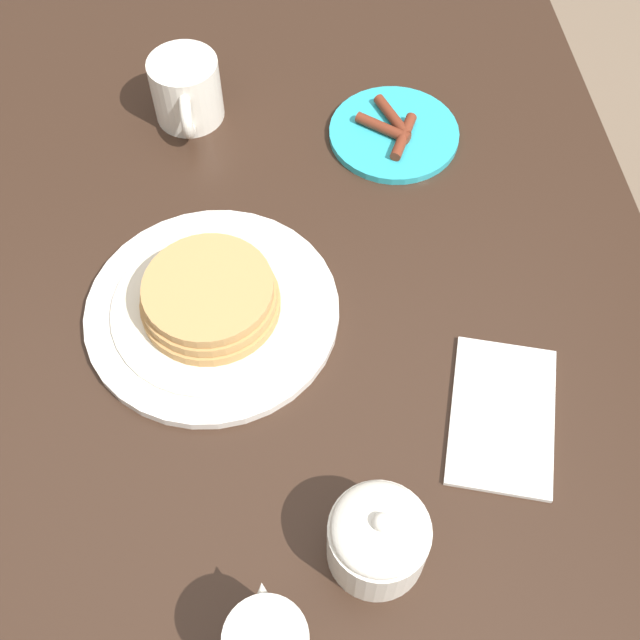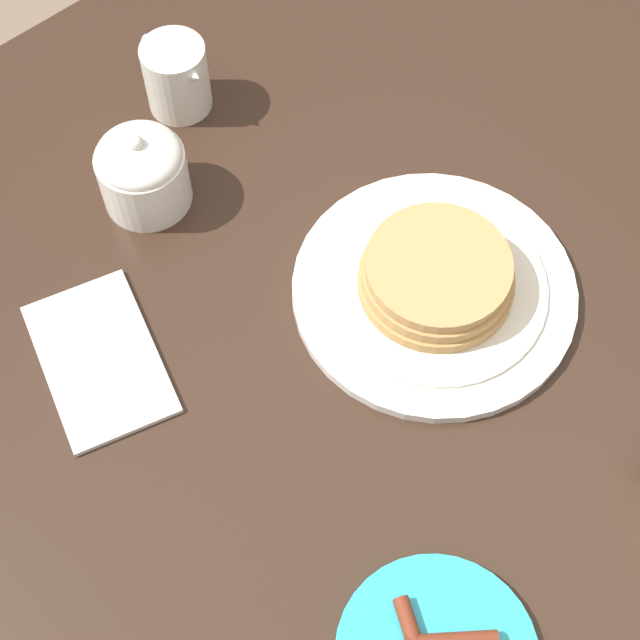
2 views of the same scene
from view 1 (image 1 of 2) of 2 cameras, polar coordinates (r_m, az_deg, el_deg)
name	(u,v)px [view 1 (image 1 of 2)]	position (r m, az deg, el deg)	size (l,w,h in m)	color
ground_plane	(256,504)	(1.62, -4.57, -12.95)	(8.00, 8.00, 0.00)	#7A6651
dining_table	(222,333)	(1.03, -6.99, -0.92)	(1.25, 1.05, 0.77)	#332116
pancake_plate	(210,305)	(0.89, -7.84, 1.09)	(0.28, 0.28, 0.06)	white
side_plate_bacon	(394,133)	(1.08, 5.27, 13.12)	(0.17, 0.17, 0.02)	#2DADBC
coffee_mug	(186,91)	(1.09, -9.48, 15.79)	(0.12, 0.09, 0.09)	silver
sugar_bowl	(378,538)	(0.75, 4.17, -15.18)	(0.09, 0.09, 0.10)	silver
napkin	(502,415)	(0.86, 12.84, -6.61)	(0.19, 0.15, 0.01)	silver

